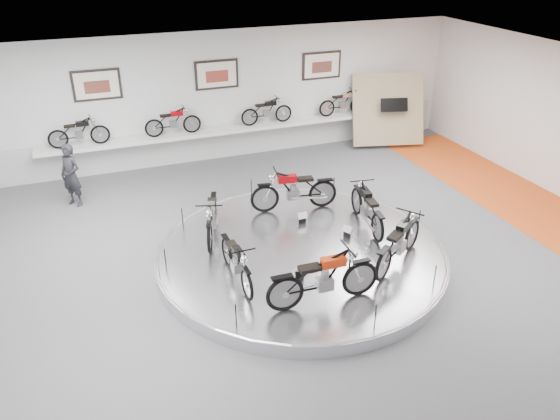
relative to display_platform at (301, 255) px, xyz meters
name	(u,v)px	position (x,y,z in m)	size (l,w,h in m)	color
floor	(306,267)	(0.00, -0.30, -0.15)	(16.00, 16.00, 0.00)	#4F4F52
ceiling	(311,87)	(0.00, -0.30, 3.85)	(16.00, 16.00, 0.00)	white
wall_back	(218,97)	(0.00, 6.70, 1.85)	(16.00, 16.00, 0.00)	silver
orange_carpet_strip	(546,216)	(6.80, -0.30, -0.14)	(2.40, 12.60, 0.01)	#BC4B0F
dado_band	(220,141)	(0.00, 6.68, 0.40)	(15.68, 0.04, 1.10)	#BCBCBA
display_platform	(301,255)	(0.00, 0.00, 0.00)	(6.40, 6.40, 0.30)	silver
platform_rim	(301,250)	(0.00, 0.00, 0.12)	(6.40, 6.40, 0.10)	#B2B2BA
shelf	(222,131)	(0.00, 6.40, 0.85)	(11.00, 0.55, 0.10)	silver
poster_left	(97,85)	(-3.50, 6.66, 2.55)	(1.35, 0.06, 0.88)	white
poster_center	(217,75)	(0.00, 6.66, 2.55)	(1.35, 0.06, 0.88)	white
poster_right	(322,65)	(3.50, 6.66, 2.55)	(1.35, 0.06, 0.88)	white
display_panel	(388,109)	(5.60, 5.80, 1.10)	(2.40, 0.12, 2.40)	#988560
shelf_bike_a	(79,134)	(-4.20, 6.40, 1.27)	(1.22, 0.42, 0.73)	black
shelf_bike_b	(173,123)	(-1.50, 6.40, 1.27)	(1.22, 0.42, 0.73)	#92040A
shelf_bike_c	(267,113)	(1.50, 6.40, 1.27)	(1.22, 0.42, 0.73)	black
shelf_bike_d	(343,104)	(4.20, 6.40, 1.27)	(1.22, 0.42, 0.73)	#B8B8BD
bike_a	(367,207)	(1.85, 0.41, 0.66)	(1.75, 0.62, 1.03)	black
bike_b	(294,190)	(0.59, 1.86, 0.70)	(1.87, 0.66, 1.10)	#92040A
bike_c	(212,216)	(-1.68, 1.27, 0.66)	(1.73, 0.61, 1.02)	#B8B8BD
bike_d	(236,261)	(-1.68, -0.66, 0.62)	(1.60, 0.57, 0.94)	black
bike_e	(323,278)	(-0.37, -1.94, 0.71)	(1.91, 0.67, 1.12)	red
bike_f	(399,242)	(1.67, -1.27, 0.68)	(1.82, 0.64, 1.07)	black
visitor	(71,175)	(-4.57, 4.77, 0.70)	(0.62, 0.41, 1.70)	black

